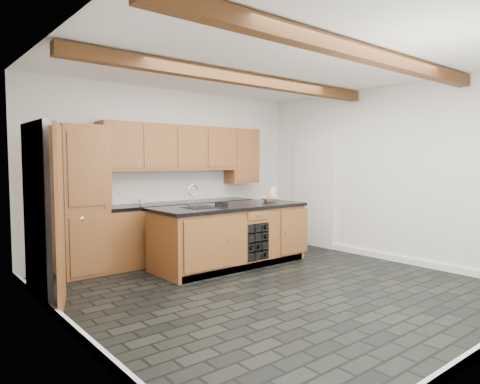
{
  "coord_description": "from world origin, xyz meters",
  "views": [
    {
      "loc": [
        -3.73,
        -3.85,
        1.59
      ],
      "look_at": [
        0.09,
        0.8,
        1.17
      ],
      "focal_mm": 32.0,
      "sensor_mm": 36.0,
      "label": 1
    }
  ],
  "objects_px": {
    "kitchen_scale": "(222,203)",
    "paper_towel": "(273,194)",
    "fruit_bowl": "(270,200)",
    "island": "(231,235)"
  },
  "relations": [
    {
      "from": "kitchen_scale",
      "to": "paper_towel",
      "type": "xyz_separation_m",
      "value": [
        1.2,
        0.12,
        0.09
      ]
    },
    {
      "from": "kitchen_scale",
      "to": "paper_towel",
      "type": "height_order",
      "value": "paper_towel"
    },
    {
      "from": "kitchen_scale",
      "to": "paper_towel",
      "type": "relative_size",
      "value": 0.95
    },
    {
      "from": "fruit_bowl",
      "to": "paper_towel",
      "type": "relative_size",
      "value": 1.28
    },
    {
      "from": "island",
      "to": "fruit_bowl",
      "type": "height_order",
      "value": "fruit_bowl"
    },
    {
      "from": "kitchen_scale",
      "to": "paper_towel",
      "type": "distance_m",
      "value": 1.2
    },
    {
      "from": "fruit_bowl",
      "to": "paper_towel",
      "type": "height_order",
      "value": "paper_towel"
    },
    {
      "from": "island",
      "to": "kitchen_scale",
      "type": "height_order",
      "value": "kitchen_scale"
    },
    {
      "from": "island",
      "to": "paper_towel",
      "type": "distance_m",
      "value": 1.23
    },
    {
      "from": "island",
      "to": "paper_towel",
      "type": "relative_size",
      "value": 11.01
    }
  ]
}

